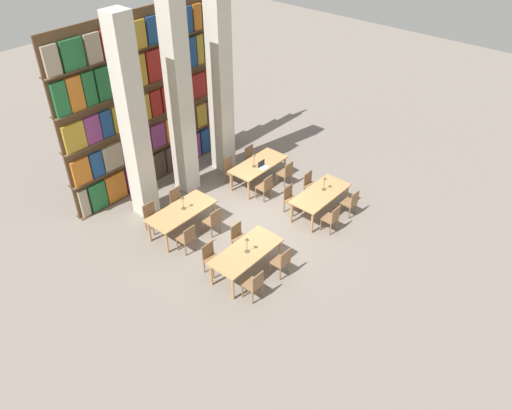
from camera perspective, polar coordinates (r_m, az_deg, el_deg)
The scene contains 30 objects.
ground_plane at distance 14.97m, azimuth -0.37°, elevation -1.90°, with size 40.00×40.00×0.00m, color gray.
bookshelf_bank at distance 16.15m, azimuth -11.57°, elevation 11.39°, with size 6.64×0.35×5.50m.
pillar_left at distance 14.21m, azimuth -13.87°, elevation 9.09°, with size 0.58×0.58×6.00m.
pillar_center at distance 15.15m, azimuth -8.71°, elevation 11.49°, with size 0.58×0.58×6.00m.
pillar_right at distance 16.21m, azimuth -4.10°, elevation 13.51°, with size 0.58×0.58×6.00m.
reading_table_0 at distance 12.87m, azimuth -1.11°, elevation -5.54°, with size 2.01×0.91×0.75m.
chair_0 at distance 12.37m, azimuth -0.21°, elevation -9.05°, with size 0.42×0.40×0.86m.
chair_1 at distance 13.12m, azimuth -5.13°, elevation -6.00°, with size 0.42×0.40×0.86m.
chair_2 at distance 12.97m, azimuth 2.95°, elevation -6.45°, with size 0.42×0.40×0.86m.
chair_3 at distance 13.69m, azimuth -1.92°, elevation -3.70°, with size 0.42×0.40×0.86m.
desk_lamp_0 at distance 12.60m, azimuth -1.05°, elevation -4.31°, with size 0.14×0.14×0.46m.
reading_table_1 at distance 15.03m, azimuth 7.39°, elevation 1.14°, with size 2.01×0.91×0.75m.
chair_4 at distance 14.52m, azimuth 8.64°, elevation -1.47°, with size 0.42×0.40×0.86m.
chair_5 at distance 15.16m, azimuth 4.00°, elevation 0.75°, with size 0.42×0.40×0.86m.
chair_6 at distance 15.24m, azimuth 10.76°, elevation 0.32°, with size 0.42×0.40×0.86m.
chair_7 at distance 15.86m, azimuth 6.25°, elevation 2.38°, with size 0.42×0.40×0.86m.
desk_lamp_1 at distance 14.97m, azimuth 7.84°, elevation 2.70°, with size 0.14×0.14×0.45m.
reading_table_2 at distance 14.37m, azimuth -8.49°, elevation -0.85°, with size 2.01×0.91×0.75m.
chair_8 at distance 13.80m, azimuth -7.89°, elevation -3.73°, with size 0.42×0.40×0.86m.
chair_9 at distance 14.73m, azimuth -11.80°, elevation -1.26°, with size 0.42×0.40×0.86m.
chair_10 at distance 14.31m, azimuth -4.94°, elevation -1.78°, with size 0.42×0.40×0.86m.
chair_11 at distance 15.21m, azimuth -8.90°, elevation 0.48°, with size 0.42×0.40×0.86m.
desk_lamp_2 at distance 14.20m, azimuth -8.37°, elevation 0.51°, with size 0.14×0.14×0.43m.
reading_table_3 at distance 16.29m, azimuth 0.28°, elevation 4.52°, with size 2.01×0.91×0.75m.
chair_12 at distance 15.66m, azimuth 1.04°, elevation 2.13°, with size 0.42×0.40×0.86m.
chair_13 at distance 16.49m, azimuth -2.92°, elevation 4.02°, with size 0.42×0.40×0.86m.
chair_14 at distance 16.35m, azimuth 3.42°, elevation 3.71°, with size 0.42×0.40×0.86m.
chair_15 at distance 17.15m, azimuth -0.49°, elevation 5.46°, with size 0.42×0.40×0.86m.
desk_lamp_3 at distance 15.93m, azimuth -0.23°, elevation 5.40°, with size 0.14×0.14×0.47m.
laptop at distance 16.04m, azimuth 0.81°, elevation 4.45°, with size 0.32×0.22×0.21m.
Camera 1 is at (-8.84, -7.74, 9.27)m, focal length 35.00 mm.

